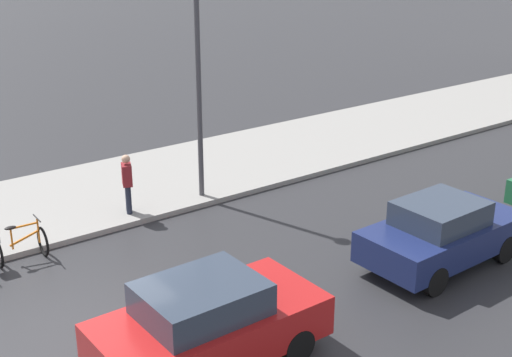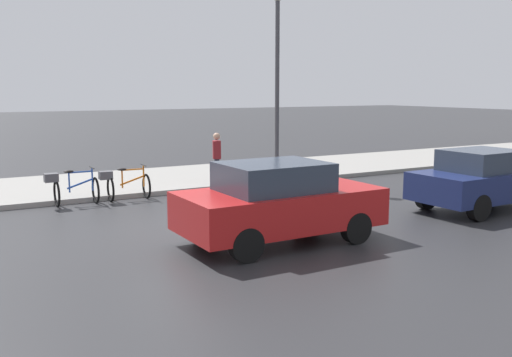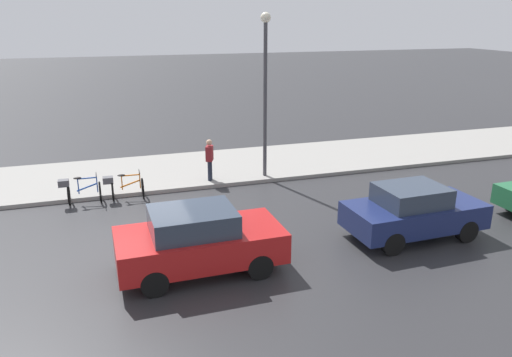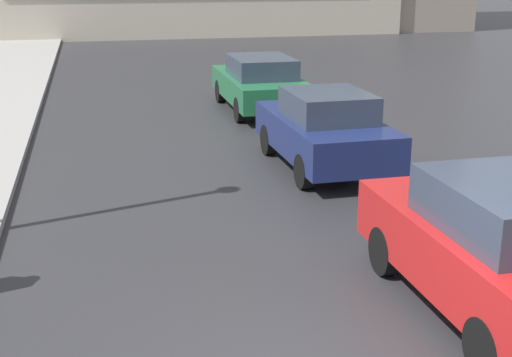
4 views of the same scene
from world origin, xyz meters
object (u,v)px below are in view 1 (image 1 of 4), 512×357
Objects in this scene: car_red at (208,323)px; pedestrian at (127,182)px; bicycle_second at (14,244)px; streetlamp at (198,60)px; car_navy at (442,233)px.

pedestrian reaches higher than car_red.
car_red is (5.78, 1.47, 0.35)m from bicycle_second.
bicycle_second is 6.40m from streetlamp.
bicycle_second is 0.34× the size of car_navy.
bicycle_second is at bearing -76.25° from pedestrian.
car_red is 6.80m from pedestrian.
streetlamp is at bearing -160.24° from car_navy.
car_navy reaches higher than bicycle_second.
car_red is at bearing 14.25° from bicycle_second.
car_red is 6.20m from car_navy.
streetlamp reaches higher than car_navy.
car_red is 2.39× the size of pedestrian.
streetlamp reaches higher than bicycle_second.
car_navy is at bearing 53.55° from bicycle_second.
streetlamp is at bearing 97.43° from bicycle_second.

